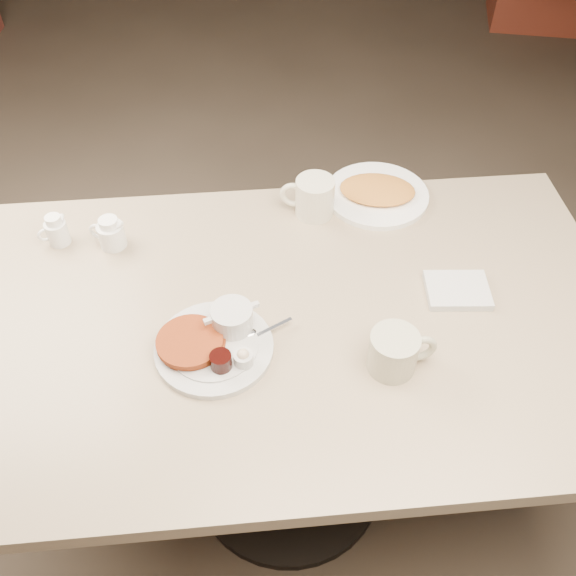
{
  "coord_description": "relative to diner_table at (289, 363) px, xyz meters",
  "views": [
    {
      "loc": [
        -0.08,
        -0.89,
        1.8
      ],
      "look_at": [
        0.0,
        0.02,
        0.82
      ],
      "focal_mm": 39.5,
      "sensor_mm": 36.0,
      "label": 1
    }
  ],
  "objects": [
    {
      "name": "room",
      "position": [
        0.0,
        0.0,
        0.82
      ],
      "size": [
        7.04,
        8.04,
        2.84
      ],
      "color": "#4C3F33",
      "rests_on": "ground"
    },
    {
      "name": "diner_table",
      "position": [
        0.0,
        0.0,
        0.0
      ],
      "size": [
        1.5,
        0.9,
        0.75
      ],
      "color": "tan",
      "rests_on": "ground"
    },
    {
      "name": "main_plate",
      "position": [
        -0.16,
        -0.07,
        0.19
      ],
      "size": [
        0.33,
        0.32,
        0.07
      ],
      "color": "beige",
      "rests_on": "diner_table"
    },
    {
      "name": "coffee_mug_near",
      "position": [
        0.2,
        -0.15,
        0.22
      ],
      "size": [
        0.14,
        0.11,
        0.09
      ],
      "color": "#B5B298",
      "rests_on": "diner_table"
    },
    {
      "name": "napkin",
      "position": [
        0.38,
        0.03,
        0.18
      ],
      "size": [
        0.15,
        0.12,
        0.02
      ],
      "color": "silver",
      "rests_on": "diner_table"
    },
    {
      "name": "coffee_mug_far",
      "position": [
        0.09,
        0.34,
        0.22
      ],
      "size": [
        0.15,
        0.12,
        0.1
      ],
      "color": "silver",
      "rests_on": "diner_table"
    },
    {
      "name": "creamer_left",
      "position": [
        -0.53,
        0.29,
        0.21
      ],
      "size": [
        0.07,
        0.05,
        0.08
      ],
      "color": "white",
      "rests_on": "diner_table"
    },
    {
      "name": "creamer_right",
      "position": [
        -0.4,
        0.27,
        0.21
      ],
      "size": [
        0.09,
        0.07,
        0.08
      ],
      "color": "white",
      "rests_on": "diner_table"
    },
    {
      "name": "hash_plate",
      "position": [
        0.27,
        0.39,
        0.18
      ],
      "size": [
        0.32,
        0.32,
        0.04
      ],
      "color": "white",
      "rests_on": "diner_table"
    }
  ]
}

